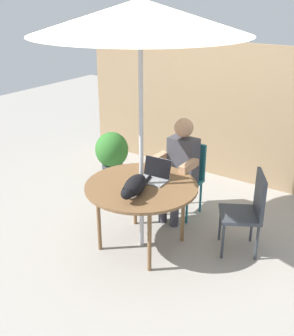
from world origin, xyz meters
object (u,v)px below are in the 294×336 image
Objects in this scene: chair_empty at (249,207)px; patio_umbrella at (140,17)px; patio_table at (141,189)px; chair_occupied at (186,173)px; person_seated at (180,164)px; cat at (134,187)px; laptop at (155,174)px; potted_plant_near_fence at (112,153)px.

patio_umbrella is at bearing -150.04° from chair_empty.
chair_occupied is at bearing 90.00° from patio_table.
person_seated is (0.00, -0.16, 0.17)m from chair_occupied.
chair_empty reaches higher than patio_table.
person_seated reaches higher than patio_table.
patio_umbrella is 3.86× the size of cat.
laptop reaches higher than potted_plant_near_fence.
cat is (0.07, -0.99, 0.12)m from person_seated.
cat is (0.07, -0.21, 0.13)m from patio_table.
cat reaches higher than chair_empty.
chair_empty is at bearing -13.98° from potted_plant_near_fence.
laptop is (0.04, -0.58, 0.10)m from person_seated.
potted_plant_near_fence is (-1.30, 1.11, -1.91)m from patio_umbrella.
laptop is at bearing -158.67° from chair_empty.
chair_empty is at bearing 40.81° from cat.
potted_plant_near_fence is at bearing 135.98° from cat.
patio_umbrella is 2.03× the size of person_seated.
chair_empty is at bearing 21.33° from laptop.
laptop reaches higher than chair_empty.
laptop is 1.67m from potted_plant_near_fence.
patio_umbrella is 1.82m from person_seated.
chair_occupied is 1.32m from potted_plant_near_fence.
cat is at bearing -72.46° from patio_table.
chair_occupied and chair_empty have the same top height.
person_seated is at bearing 93.93° from cat.
person_seated is (0.00, 0.77, -1.64)m from patio_umbrella.
patio_umbrella is 2.82× the size of chair_empty.
patio_table is at bearing -90.00° from person_seated.
potted_plant_near_fence is (-1.34, 0.92, -0.37)m from laptop.
chair_occupied is 0.72× the size of person_seated.
laptop reaches higher than chair_occupied.
chair_empty is 1.02m from laptop.
laptop is at bearing -87.03° from chair_occupied.
patio_table is 0.23m from laptop.
chair_empty is (0.95, -0.38, 0.00)m from chair_occupied.
chair_occupied is 1.37× the size of cat.
potted_plant_near_fence is (-1.30, 0.18, -0.10)m from chair_occupied.
chair_empty reaches higher than potted_plant_near_fence.
chair_empty is 2.78× the size of laptop.
patio_umbrella is 2.82× the size of chair_occupied.
person_seated is 3.85× the size of laptop.
patio_umbrella is 7.83× the size of laptop.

